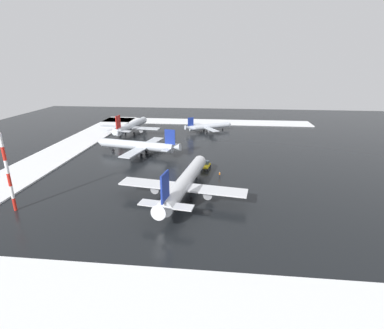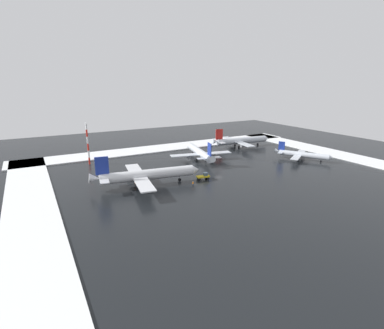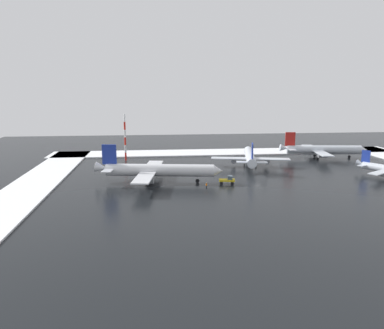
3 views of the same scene
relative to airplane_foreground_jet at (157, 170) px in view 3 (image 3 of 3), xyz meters
The scene contains 10 objects.
ground_plane 31.51m from the airplane_foreground_jet, behind, with size 240.00×240.00×0.00m, color black.
snow_bank_far 60.19m from the airplane_foreground_jet, 121.35° to the right, with size 152.00×16.00×0.44m, color white.
snow_bank_right 35.95m from the airplane_foreground_jet, ahead, with size 14.00×116.00×0.44m, color white.
airplane_foreground_jet is the anchor object (origin of this frame).
airplane_far_rear 40.35m from the airplane_foreground_jet, 147.86° to the right, with size 28.29×33.81×10.10m.
airplane_parked_portside 75.61m from the airplane_foreground_jet, 153.05° to the right, with size 35.46×29.52×10.53m.
pushback_tug 21.38m from the airplane_foreground_jet, 168.62° to the left, with size 4.92×2.99×2.50m.
ground_crew_beside_wing 16.57m from the airplane_foreground_jet, 148.06° to the left, with size 0.36×0.36×1.71m.
ground_crew_mid_apron 4.60m from the airplane_foreground_jet, 22.23° to the right, with size 0.36×0.36×1.71m.
antenna_mast 39.85m from the airplane_foreground_jet, 72.60° to the right, with size 0.70×0.70×18.14m.
Camera 3 is at (32.01, 111.12, 27.41)m, focal length 35.00 mm.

